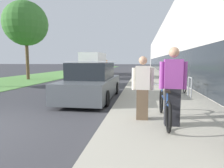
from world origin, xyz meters
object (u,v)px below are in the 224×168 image
Objects in this scene: person_bystander at (143,88)px; street_tree_far at (26,24)px; moving_truck at (95,64)px; cruiser_bike_nearest at (183,85)px; person_rider at (173,87)px; bike_rack_hoop at (190,85)px; parked_sedan_curbside at (92,83)px; tandem_bicycle at (164,107)px.

person_bystander is 0.24× the size of street_tree_far.
street_tree_far is (-4.33, -7.49, 3.58)m from moving_truck.
cruiser_bike_nearest is at bearing 68.73° from person_bystander.
street_tree_far is (-10.86, 11.83, 3.86)m from person_rider.
bike_rack_hoop is 4.18m from parked_sedan_curbside.
moving_truck is (-7.81, 13.86, 0.84)m from cruiser_bike_nearest.
person_rider is 5.64m from cruiser_bike_nearest.
person_bystander is 5.46m from cruiser_bike_nearest.
person_rider is (0.14, -0.28, 0.55)m from tandem_bicycle.
bike_rack_hoop is at bearing -63.01° from moving_truck.
moving_truck is at bearing 119.39° from cruiser_bike_nearest.
person_rider is 1.12× the size of cruiser_bike_nearest.
person_bystander is 0.25× the size of moving_truck.
moving_truck is (-5.83, 18.93, 0.38)m from person_bystander.
bike_rack_hoop is 17.23m from moving_truck.
street_tree_far reaches higher than person_rider.
parked_sedan_curbside is (-4.17, -0.32, 0.06)m from bike_rack_hoop.
parked_sedan_curbside is at bearing 128.17° from person_rider.
person_rider is 1.12× the size of person_bystander.
parked_sedan_curbside reaches higher than cruiser_bike_nearest.
street_tree_far reaches higher than tandem_bicycle.
person_bystander is at bearing -111.27° from cruiser_bike_nearest.
street_tree_far is at bearing 132.86° from tandem_bicycle.
person_rider is at bearing -108.00° from bike_rack_hoop.
person_bystander is 3.93m from parked_sedan_curbside.
moving_truck is at bearing 107.12° from person_bystander.
person_rider is at bearing -51.83° from parked_sedan_curbside.
person_bystander reaches higher than bike_rack_hoop.
person_rider reaches higher than bike_rack_hoop.
street_tree_far is (-7.98, 8.17, 4.21)m from parked_sedan_curbside.
person_bystander is at bearing 150.47° from person_rider.
parked_sedan_curbside is (-2.87, 3.66, -0.34)m from person_rider.
street_tree_far is at bearing 152.33° from cruiser_bike_nearest.
person_rider reaches higher than tandem_bicycle.
tandem_bicycle is 1.27× the size of person_rider.
tandem_bicycle reaches higher than cruiser_bike_nearest.
person_rider reaches higher than cruiser_bike_nearest.
moving_truck is 9.37m from street_tree_far.
moving_truck is (-7.82, 15.34, 0.69)m from bike_rack_hoop.
street_tree_far reaches higher than parked_sedan_curbside.
tandem_bicycle is 5.37m from cruiser_bike_nearest.
tandem_bicycle is 2.74× the size of bike_rack_hoop.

